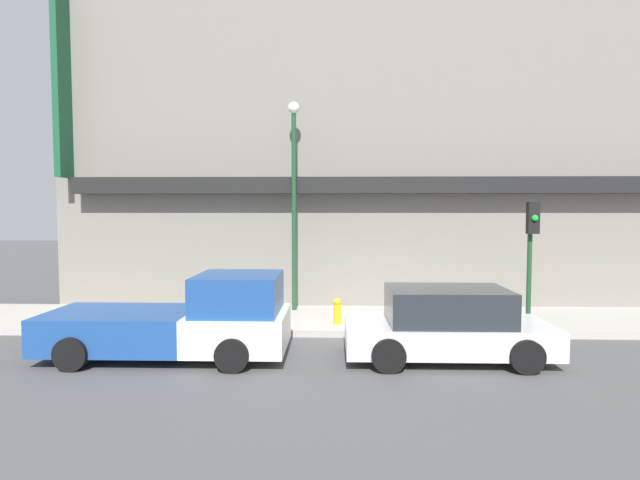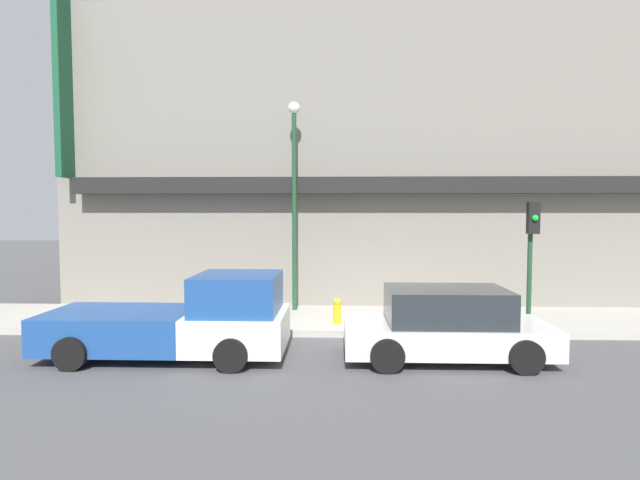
% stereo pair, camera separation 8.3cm
% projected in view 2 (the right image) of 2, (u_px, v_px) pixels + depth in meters
% --- Properties ---
extents(ground_plane, '(80.00, 80.00, 0.00)m').
position_uv_depth(ground_plane, '(376.00, 338.00, 12.45)').
color(ground_plane, '#4C4C4F').
extents(sidewalk, '(36.00, 3.33, 0.18)m').
position_uv_depth(sidewalk, '(372.00, 320.00, 14.11)').
color(sidewalk, '#ADA89E').
rests_on(sidewalk, ground).
extents(building, '(19.80, 3.80, 9.83)m').
position_uv_depth(building, '(366.00, 162.00, 16.97)').
color(building, gray).
rests_on(building, ground).
extents(pickup_truck, '(5.18, 2.24, 1.82)m').
position_uv_depth(pickup_truck, '(184.00, 321.00, 10.82)').
color(pickup_truck, white).
rests_on(pickup_truck, ground).
extents(parked_car, '(4.33, 2.11, 1.53)m').
position_uv_depth(parked_car, '(446.00, 325.00, 10.64)').
color(parked_car, silver).
rests_on(parked_car, ground).
extents(fire_hydrant, '(0.20, 0.20, 0.69)m').
position_uv_depth(fire_hydrant, '(337.00, 311.00, 13.22)').
color(fire_hydrant, yellow).
rests_on(fire_hydrant, sidewalk).
extents(street_lamp, '(0.36, 0.36, 6.23)m').
position_uv_depth(street_lamp, '(294.00, 183.00, 14.90)').
color(street_lamp, '#1E4728').
rests_on(street_lamp, sidewalk).
extents(traffic_light, '(0.28, 0.42, 3.22)m').
position_uv_depth(traffic_light, '(532.00, 241.00, 12.62)').
color(traffic_light, '#1E4728').
rests_on(traffic_light, sidewalk).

